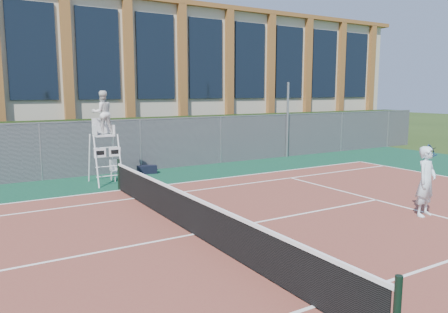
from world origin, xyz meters
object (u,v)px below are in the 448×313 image
steel_pole (288,120)px  umpire_chair (103,115)px  plastic_chair (115,168)px  tennis_player (426,181)px

steel_pole → umpire_chair: size_ratio=1.12×
steel_pole → plastic_chair: bearing=-172.0°
steel_pole → umpire_chair: 10.19m
plastic_chair → tennis_player: bearing=-58.3°
tennis_player → umpire_chair: bearing=124.8°
umpire_chair → plastic_chair: bearing=31.7°
plastic_chair → steel_pole: bearing=8.0°
steel_pole → umpire_chair: (-10.04, -1.65, 0.59)m
umpire_chair → steel_pole: bearing=9.4°
plastic_chair → tennis_player: 10.83m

